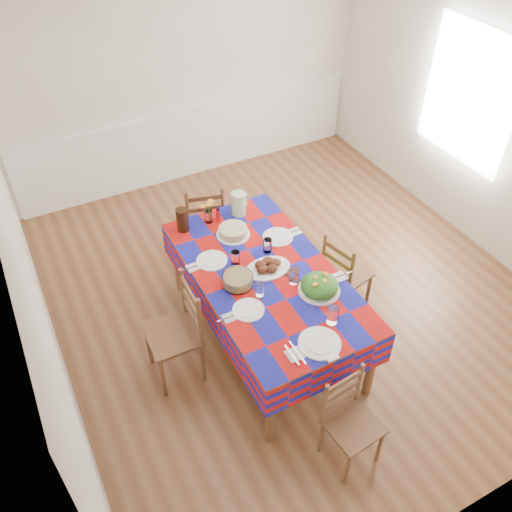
{
  "coord_description": "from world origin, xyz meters",
  "views": [
    {
      "loc": [
        -2.11,
        -3.33,
        3.93
      ],
      "look_at": [
        -0.51,
        -0.25,
        0.87
      ],
      "focal_mm": 38.0,
      "sensor_mm": 36.0,
      "label": 1
    }
  ],
  "objects": [
    {
      "name": "room",
      "position": [
        0.0,
        0.0,
        1.35
      ],
      "size": [
        4.58,
        5.08,
        2.78
      ],
      "color": "brown",
      "rests_on": "ground"
    },
    {
      "name": "wainscot",
      "position": [
        0.0,
        2.48,
        0.49
      ],
      "size": [
        4.41,
        0.06,
        0.92
      ],
      "color": "white",
      "rests_on": "room"
    },
    {
      "name": "window_right",
      "position": [
        2.23,
        0.3,
        1.5
      ],
      "size": [
        0.0,
        1.4,
        1.4
      ],
      "primitive_type": "plane",
      "rotation": [
        0.0,
        -1.57,
        0.0
      ],
      "color": "white",
      "rests_on": "room"
    },
    {
      "name": "dining_table",
      "position": [
        -0.5,
        -0.42,
        0.72
      ],
      "size": [
        1.11,
        2.07,
        0.81
      ],
      "color": "brown",
      "rests_on": "room"
    },
    {
      "name": "setting_near_head",
      "position": [
        -0.45,
        -1.22,
        0.84
      ],
      "size": [
        0.52,
        0.35,
        0.15
      ],
      "color": "white",
      "rests_on": "dining_table"
    },
    {
      "name": "setting_left_near",
      "position": [
        -0.78,
        -0.69,
        0.83
      ],
      "size": [
        0.46,
        0.28,
        0.12
      ],
      "rotation": [
        0.0,
        0.0,
        1.57
      ],
      "color": "white",
      "rests_on": "dining_table"
    },
    {
      "name": "setting_left_far",
      "position": [
        -0.79,
        -0.12,
        0.84
      ],
      "size": [
        0.49,
        0.29,
        0.13
      ],
      "rotation": [
        0.0,
        0.0,
        1.57
      ],
      "color": "white",
      "rests_on": "dining_table"
    },
    {
      "name": "setting_right_near",
      "position": [
        -0.23,
        -0.7,
        0.84
      ],
      "size": [
        0.54,
        0.31,
        0.14
      ],
      "rotation": [
        0.0,
        0.0,
        -1.57
      ],
      "color": "white",
      "rests_on": "dining_table"
    },
    {
      "name": "setting_right_far",
      "position": [
        -0.24,
        -0.1,
        0.84
      ],
      "size": [
        0.52,
        0.3,
        0.13
      ],
      "rotation": [
        0.0,
        0.0,
        -1.57
      ],
      "color": "white",
      "rests_on": "dining_table"
    },
    {
      "name": "meat_platter",
      "position": [
        -0.47,
        -0.39,
        0.84
      ],
      "size": [
        0.4,
        0.28,
        0.08
      ],
      "color": "white",
      "rests_on": "dining_table"
    },
    {
      "name": "salad_platter",
      "position": [
        -0.22,
        -0.8,
        0.86
      ],
      "size": [
        0.34,
        0.34,
        0.14
      ],
      "color": "white",
      "rests_on": "dining_table"
    },
    {
      "name": "pasta_bowl",
      "position": [
        -0.77,
        -0.43,
        0.85
      ],
      "size": [
        0.26,
        0.26,
        0.09
      ],
      "color": "white",
      "rests_on": "dining_table"
    },
    {
      "name": "cake",
      "position": [
        -0.53,
        0.16,
        0.85
      ],
      "size": [
        0.31,
        0.31,
        0.09
      ],
      "color": "white",
      "rests_on": "dining_table"
    },
    {
      "name": "serving_utensils",
      "position": [
        -0.34,
        -0.5,
        0.81
      ],
      "size": [
        0.14,
        0.32,
        0.01
      ],
      "color": "black",
      "rests_on": "dining_table"
    },
    {
      "name": "flower_vase",
      "position": [
        -0.65,
        0.45,
        0.9
      ],
      "size": [
        0.15,
        0.12,
        0.24
      ],
      "color": "white",
      "rests_on": "dining_table"
    },
    {
      "name": "hot_sauce",
      "position": [
        -0.56,
        0.43,
        0.88
      ],
      "size": [
        0.03,
        0.03,
        0.14
      ],
      "primitive_type": "cylinder",
      "color": "red",
      "rests_on": "dining_table"
    },
    {
      "name": "green_pitcher",
      "position": [
        -0.34,
        0.44,
        0.92
      ],
      "size": [
        0.14,
        0.14,
        0.23
      ],
      "primitive_type": "cylinder",
      "color": "beige",
      "rests_on": "dining_table"
    },
    {
      "name": "tea_pitcher",
      "position": [
        -0.9,
        0.45,
        0.92
      ],
      "size": [
        0.11,
        0.11,
        0.23
      ],
      "primitive_type": "cylinder",
      "color": "black",
      "rests_on": "dining_table"
    },
    {
      "name": "name_card",
      "position": [
        -0.51,
        -1.44,
        0.82
      ],
      "size": [
        0.09,
        0.03,
        0.02
      ],
      "primitive_type": "cube",
      "color": "white",
      "rests_on": "dining_table"
    },
    {
      "name": "chair_near",
      "position": [
        -0.51,
        -1.73,
        0.42
      ],
      "size": [
        0.41,
        0.39,
        0.85
      ],
      "rotation": [
        0.0,
        0.0,
        0.11
      ],
      "color": "brown",
      "rests_on": "room"
    },
    {
      "name": "chair_far",
      "position": [
        -0.52,
        0.89,
        0.46
      ],
      "size": [
        0.51,
        0.49,
        0.94
      ],
      "rotation": [
        0.0,
        0.0,
        2.86
      ],
      "color": "brown",
      "rests_on": "room"
    },
    {
      "name": "chair_left",
      "position": [
        -1.33,
        -0.42,
        0.49
      ],
      "size": [
        0.43,
        0.45,
        0.99
      ],
      "rotation": [
        0.0,
        0.0,
        -1.59
      ],
      "color": "brown",
      "rests_on": "room"
    },
    {
      "name": "chair_right",
      "position": [
        0.33,
        -0.43,
        0.44
      ],
      "size": [
        0.46,
        0.47,
        0.89
      ],
      "rotation": [
        0.0,
        0.0,
        1.81
      ],
      "color": "brown",
      "rests_on": "room"
    }
  ]
}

